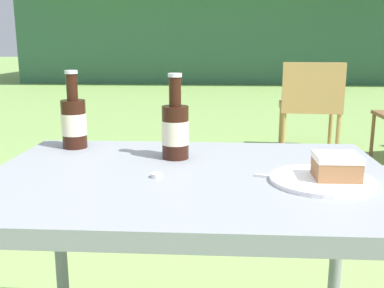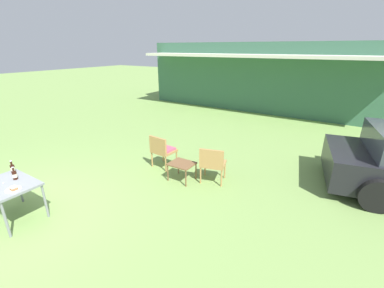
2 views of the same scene
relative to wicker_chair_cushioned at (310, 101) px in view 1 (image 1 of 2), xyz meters
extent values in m
cube|color=#38664C|center=(-0.07, 8.41, 1.04)|extent=(11.23, 3.36, 3.04)
cylinder|color=#B2844C|center=(0.25, 0.24, -0.29)|extent=(0.04, 0.04, 0.39)
cylinder|color=#B2844C|center=(-0.21, 0.28, -0.29)|extent=(0.04, 0.04, 0.39)
cylinder|color=#B2844C|center=(0.22, -0.16, -0.29)|extent=(0.04, 0.04, 0.39)
cylinder|color=#B2844C|center=(-0.24, -0.13, -0.29)|extent=(0.04, 0.04, 0.39)
cube|color=#B2844C|center=(0.00, 0.06, -0.06)|extent=(0.55, 0.50, 0.06)
cube|color=#B2844C|center=(-0.01, -0.15, 0.16)|extent=(0.52, 0.09, 0.37)
cube|color=#CC5670|center=(0.00, 0.06, -0.01)|extent=(0.50, 0.43, 0.05)
cylinder|color=brown|center=(0.54, -0.09, -0.29)|extent=(0.03, 0.03, 0.38)
cube|color=gray|center=(-0.88, -3.00, 0.18)|extent=(0.98, 0.70, 0.04)
cylinder|color=gray|center=(-1.33, -2.69, -0.16)|extent=(0.04, 0.04, 0.64)
cylinder|color=gray|center=(-0.43, -2.69, -0.16)|extent=(0.04, 0.04, 0.64)
cylinder|color=white|center=(-0.58, -3.05, 0.21)|extent=(0.24, 0.24, 0.01)
cube|color=#9E6B42|center=(-0.55, -3.05, 0.23)|extent=(0.10, 0.09, 0.04)
cube|color=silver|center=(-0.55, -3.05, 0.26)|extent=(0.10, 0.09, 0.01)
cylinder|color=black|center=(-0.93, -2.85, 0.27)|extent=(0.07, 0.07, 0.14)
cylinder|color=black|center=(-0.93, -2.85, 0.38)|extent=(0.03, 0.03, 0.08)
cylinder|color=silver|center=(-0.93, -2.85, 0.43)|extent=(0.04, 0.04, 0.01)
cylinder|color=beige|center=(-0.93, -2.85, 0.27)|extent=(0.07, 0.07, 0.06)
cylinder|color=black|center=(-1.24, -2.75, 0.27)|extent=(0.07, 0.07, 0.14)
cylinder|color=black|center=(-1.24, -2.75, 0.38)|extent=(0.03, 0.03, 0.08)
cylinder|color=silver|center=(-1.24, -2.75, 0.43)|extent=(0.04, 0.04, 0.01)
cylinder|color=beige|center=(-1.24, -2.75, 0.27)|extent=(0.07, 0.07, 0.06)
cube|color=silver|center=(-0.65, -3.04, 0.20)|extent=(0.16, 0.06, 0.01)
cylinder|color=silver|center=(-0.96, -3.04, 0.21)|extent=(0.03, 0.03, 0.01)
camera|label=1|loc=(-0.81, -4.04, 0.51)|focal=42.00mm
camera|label=2|loc=(3.77, -4.51, 2.34)|focal=24.00mm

